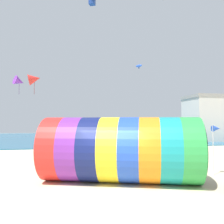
# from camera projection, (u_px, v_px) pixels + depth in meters

# --- Properties ---
(ground_plane) EXTENTS (120.00, 120.00, 0.00)m
(ground_plane) POSITION_uv_depth(u_px,v_px,m) (112.00, 190.00, 10.49)
(ground_plane) COLOR beige
(sea) EXTENTS (120.00, 40.00, 0.10)m
(sea) POSITION_uv_depth(u_px,v_px,m) (73.00, 137.00, 46.72)
(sea) COLOR #236084
(sea) RESTS_ON ground
(giant_inflatable_tube) EXTENTS (7.98, 5.36, 3.09)m
(giant_inflatable_tube) POSITION_uv_depth(u_px,v_px,m) (121.00, 149.00, 11.98)
(giant_inflatable_tube) COLOR red
(giant_inflatable_tube) RESTS_ON ground
(kite_purple_delta) EXTENTS (1.49, 1.41, 1.88)m
(kite_purple_delta) POSITION_uv_depth(u_px,v_px,m) (19.00, 81.00, 25.19)
(kite_purple_delta) COLOR purple
(kite_blue_parafoil) EXTENTS (0.68, 0.81, 0.40)m
(kite_blue_parafoil) POSITION_uv_depth(u_px,v_px,m) (139.00, 66.00, 24.89)
(kite_blue_parafoil) COLOR blue
(kite_red_delta) EXTENTS (1.36, 1.17, 2.01)m
(kite_red_delta) POSITION_uv_depth(u_px,v_px,m) (34.00, 79.00, 22.63)
(kite_red_delta) COLOR red
(beach_flag) EXTENTS (0.47, 0.36, 2.70)m
(beach_flag) POSITION_uv_depth(u_px,v_px,m) (216.00, 131.00, 13.61)
(beach_flag) COLOR silver
(beach_flag) RESTS_ON ground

